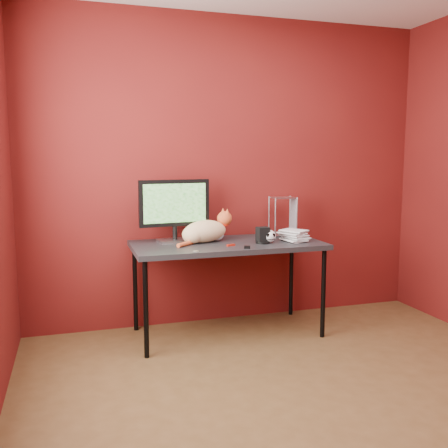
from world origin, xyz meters
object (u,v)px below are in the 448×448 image
object	(u,v)px
desk	(227,249)
skull_mug	(269,236)
cat	(205,231)
speaker	(263,236)
book_stack	(288,178)
monitor	(175,207)

from	to	relation	value
desk	skull_mug	bearing A→B (deg)	-19.83
cat	desk	bearing A→B (deg)	-41.44
speaker	cat	bearing A→B (deg)	152.36
book_stack	skull_mug	bearing A→B (deg)	-176.95
desk	speaker	distance (m)	0.30
desk	skull_mug	distance (m)	0.34
speaker	book_stack	bearing A→B (deg)	-2.10
cat	book_stack	size ratio (longest dim) A/B	0.50
monitor	skull_mug	bearing A→B (deg)	-26.85
desk	cat	world-z (taller)	cat
monitor	book_stack	bearing A→B (deg)	-22.71
cat	skull_mug	size ratio (longest dim) A/B	4.70
speaker	book_stack	size ratio (longest dim) A/B	0.13
cat	skull_mug	distance (m)	0.51
monitor	skull_mug	xyz separation A→B (m)	(0.70, -0.27, -0.22)
cat	speaker	xyz separation A→B (m)	(0.42, -0.18, -0.03)
book_stack	cat	bearing A→B (deg)	164.45
desk	speaker	world-z (taller)	speaker
desk	skull_mug	size ratio (longest dim) A/B	13.84
monitor	desk	bearing A→B (deg)	-27.84
cat	speaker	size ratio (longest dim) A/B	3.97
desk	skull_mug	world-z (taller)	skull_mug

